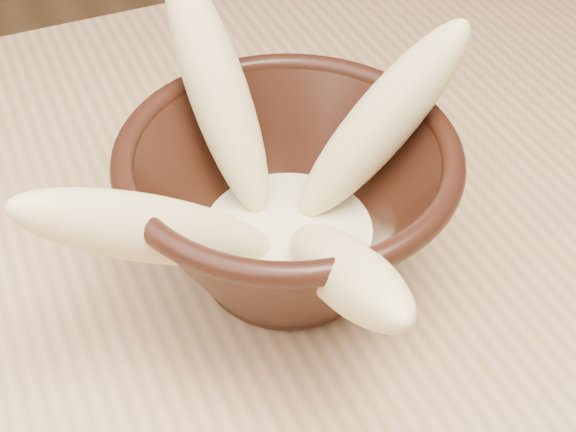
# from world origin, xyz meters

# --- Properties ---
(table) EXTENTS (1.20, 0.80, 0.75)m
(table) POSITION_xyz_m (0.00, 0.00, 0.67)
(table) COLOR tan
(table) RESTS_ON ground
(bowl) EXTENTS (0.20, 0.20, 0.11)m
(bowl) POSITION_xyz_m (0.03, 0.02, 0.81)
(bowl) COLOR black
(bowl) RESTS_ON table
(milk_puddle) EXTENTS (0.11, 0.11, 0.02)m
(milk_puddle) POSITION_xyz_m (0.03, 0.02, 0.79)
(milk_puddle) COLOR beige
(milk_puddle) RESTS_ON bowl
(banana_upright) EXTENTS (0.06, 0.12, 0.15)m
(banana_upright) POSITION_xyz_m (0.02, 0.09, 0.86)
(banana_upright) COLOR #F5E190
(banana_upright) RESTS_ON bowl
(banana_left) EXTENTS (0.16, 0.05, 0.13)m
(banana_left) POSITION_xyz_m (-0.05, 0.01, 0.84)
(banana_left) COLOR #F5E190
(banana_left) RESTS_ON bowl
(banana_right) EXTENTS (0.13, 0.05, 0.14)m
(banana_right) POSITION_xyz_m (0.09, 0.02, 0.85)
(banana_right) COLOR #F5E190
(banana_right) RESTS_ON bowl
(banana_front) EXTENTS (0.06, 0.17, 0.12)m
(banana_front) POSITION_xyz_m (0.03, -0.06, 0.83)
(banana_front) COLOR #F5E190
(banana_front) RESTS_ON bowl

